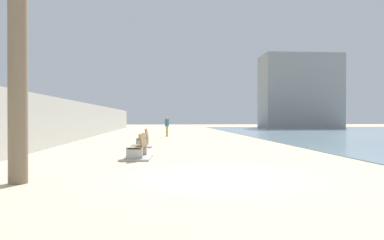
{
  "coord_description": "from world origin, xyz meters",
  "views": [
    {
      "loc": [
        -1.3,
        -9.7,
        1.58
      ],
      "look_at": [
        0.9,
        17.34,
        1.42
      ],
      "focal_mm": 34.09,
      "sensor_mm": 36.0,
      "label": 1
    }
  ],
  "objects": [
    {
      "name": "ground_plane",
      "position": [
        0.0,
        18.0,
        0.0
      ],
      "size": [
        120.0,
        120.0,
        0.0
      ],
      "primitive_type": "plane",
      "color": "#C6B793"
    },
    {
      "name": "seawall",
      "position": [
        -7.5,
        18.0,
        1.36
      ],
      "size": [
        0.8,
        64.0,
        2.71
      ],
      "primitive_type": "cube",
      "color": "#ADAAA3",
      "rests_on": "ground"
    },
    {
      "name": "bench_near",
      "position": [
        -2.25,
        4.52,
        0.23
      ],
      "size": [
        1.23,
        2.16,
        0.98
      ],
      "color": "#ADAAA3",
      "rests_on": "ground"
    },
    {
      "name": "bench_far",
      "position": [
        -2.37,
        10.48,
        0.23
      ],
      "size": [
        1.11,
        2.1,
        0.98
      ],
      "color": "#ADAAA3",
      "rests_on": "ground"
    },
    {
      "name": "person_walking",
      "position": [
        -0.92,
        21.11,
        1.02
      ],
      "size": [
        0.34,
        0.45,
        1.74
      ],
      "color": "gold",
      "rests_on": "ground"
    },
    {
      "name": "harbor_building",
      "position": [
        20.27,
        46.0,
        5.72
      ],
      "size": [
        12.0,
        6.0,
        11.43
      ],
      "primitive_type": "cube",
      "color": "gray",
      "rests_on": "ground"
    }
  ]
}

